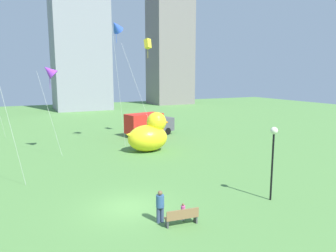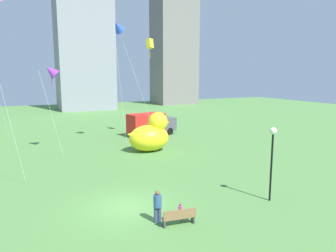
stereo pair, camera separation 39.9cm
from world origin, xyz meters
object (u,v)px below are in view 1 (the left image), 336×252
object	(u,v)px
giant_inflatable_duck	(149,135)
kite_purple	(49,71)
lamppost	(273,146)
person_adult	(160,205)
park_bench	(182,216)
person_child	(183,211)
kite_blue	(116,27)
kite_yellow	(148,44)
box_truck	(149,124)

from	to	relation	value
giant_inflatable_duck	kite_purple	bearing A→B (deg)	161.90
lamppost	person_adult	bearing A→B (deg)	178.46
park_bench	kite_purple	distance (m)	20.48
park_bench	person_adult	size ratio (longest dim) A/B	1.03
person_child	kite_purple	world-z (taller)	kite_purple
lamppost	kite_blue	world-z (taller)	kite_blue
park_bench	giant_inflatable_duck	bearing A→B (deg)	73.50
park_bench	kite_blue	size ratio (longest dim) A/B	0.13
person_adult	giant_inflatable_duck	size ratio (longest dim) A/B	0.37
giant_inflatable_duck	lamppost	size ratio (longest dim) A/B	1.03
person_child	kite_yellow	world-z (taller)	kite_yellow
park_bench	kite_blue	world-z (taller)	kite_blue
kite_blue	box_truck	bearing A→B (deg)	36.75
box_truck	kite_yellow	bearing A→B (deg)	-113.58
person_adult	giant_inflatable_duck	world-z (taller)	giant_inflatable_duck
box_truck	kite_purple	bearing A→B (deg)	-158.01
giant_inflatable_duck	kite_blue	size ratio (longest dim) A/B	0.35
person_child	kite_blue	world-z (taller)	kite_blue
box_truck	kite_purple	distance (m)	14.49
person_child	kite_blue	size ratio (longest dim) A/B	0.07
kite_yellow	kite_blue	size ratio (longest dim) A/B	0.89
kite_blue	person_adult	bearing A→B (deg)	-100.60
person_child	giant_inflatable_duck	size ratio (longest dim) A/B	0.20
lamppost	kite_purple	xyz separation A→B (m)	(-10.77, 17.98, 4.56)
lamppost	kite_yellow	world-z (taller)	kite_yellow
person_adult	lamppost	world-z (taller)	lamppost
person_child	kite_yellow	xyz separation A→B (m)	(6.97, 21.87, 10.69)
box_truck	kite_yellow	world-z (taller)	kite_yellow
giant_inflatable_duck	kite_purple	world-z (taller)	kite_purple
kite_purple	kite_blue	distance (m)	8.34
person_adult	person_child	distance (m)	1.30
box_truck	kite_blue	size ratio (longest dim) A/B	0.49
box_truck	kite_blue	distance (m)	12.83
park_bench	kite_blue	bearing A→B (deg)	82.29
giant_inflatable_duck	kite_blue	xyz separation A→B (m)	(-1.99, 3.94, 10.92)
park_bench	lamppost	bearing A→B (deg)	5.16
person_child	kite_purple	xyz separation A→B (m)	(-4.55, 18.10, 7.47)
box_truck	kite_yellow	xyz separation A→B (m)	(-0.47, -1.07, 9.77)
lamppost	kite_yellow	size ratio (longest dim) A/B	0.38
person_adult	box_truck	size ratio (longest dim) A/B	0.26
box_truck	kite_blue	xyz separation A→B (m)	(-5.10, -3.80, 11.14)
giant_inflatable_duck	box_truck	bearing A→B (deg)	68.13
kite_purple	kite_blue	size ratio (longest dim) A/B	0.66
park_bench	kite_yellow	size ratio (longest dim) A/B	0.15
person_child	kite_purple	bearing A→B (deg)	104.11
lamppost	box_truck	distance (m)	22.94
giant_inflatable_duck	kite_blue	distance (m)	11.78
person_adult	kite_purple	distance (m)	19.42
lamppost	giant_inflatable_duck	bearing A→B (deg)	97.16
person_child	lamppost	bearing A→B (deg)	1.14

